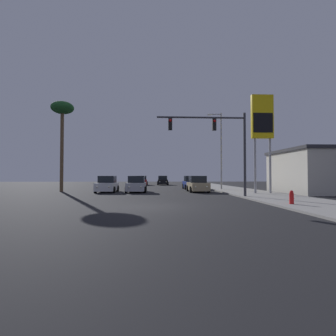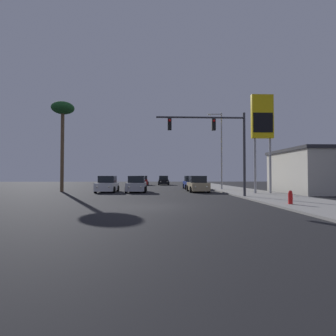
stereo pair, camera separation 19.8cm
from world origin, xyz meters
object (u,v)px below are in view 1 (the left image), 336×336
car_black (163,181)px  street_lamp (220,147)px  car_red (142,181)px  car_white (107,185)px  car_silver (137,185)px  traffic_light_mast (220,137)px  fire_hydrant (292,197)px  car_blue (191,183)px  gas_station_sign (262,122)px  car_tan (198,185)px  palm_tree_near (62,113)px

car_black → street_lamp: street_lamp is taller
car_red → car_white: bearing=80.7°
car_silver → traffic_light_mast: size_ratio=0.62×
street_lamp → fire_hydrant: 16.74m
car_blue → fire_hydrant: (3.03, -18.74, -0.27)m
gas_station_sign → fire_hydrant: size_ratio=11.84×
car_silver → car_red: 20.11m
car_tan → fire_hydrant: size_ratio=5.69×
car_black → street_lamp: bearing=110.1°
car_silver → car_red: same height
palm_tree_near → fire_hydrant: bearing=-38.9°
car_tan → street_lamp: 6.20m
car_black → fire_hydrant: (6.23, -33.92, -0.27)m
car_red → palm_tree_near: palm_tree_near is taller
car_black → car_white: (-6.37, -20.88, 0.00)m
car_black → car_red: same height
car_silver → car_tan: size_ratio=1.00×
car_red → palm_tree_near: (-7.65, -18.80, 7.68)m
street_lamp → traffic_light_mast: bearing=-104.3°
street_lamp → gas_station_sign: same height
car_silver → car_white: size_ratio=1.00×
car_red → gas_station_sign: bearing=114.9°
car_red → fire_hydrant: 34.51m
car_tan → car_red: bearing=-71.9°
car_blue → fire_hydrant: bearing=98.3°
car_red → street_lamp: 20.15m
car_silver → gas_station_sign: 13.67m
street_lamp → car_red: bearing=120.6°
palm_tree_near → car_red: bearing=67.9°
street_lamp → gas_station_sign: bearing=-73.2°
street_lamp → gas_station_sign: size_ratio=1.00×
traffic_light_mast → street_lamp: street_lamp is taller
car_red → fire_hydrant: (10.00, -33.02, -0.27)m
car_red → fire_hydrant: bearing=104.9°
car_blue → traffic_light_mast: bearing=90.9°
car_silver → gas_station_sign: size_ratio=0.48×
car_red → car_white: size_ratio=1.01×
car_silver → car_tan: bearing=-178.1°
gas_station_sign → palm_tree_near: bearing=165.3°
gas_station_sign → street_lamp: bearing=106.8°
car_silver → fire_hydrant: (9.57, -12.91, -0.27)m
car_red → traffic_light_mast: bearing=103.2°
gas_station_sign → palm_tree_near: size_ratio=0.93×
traffic_light_mast → car_tan: bearing=94.2°
car_red → car_black: bearing=-168.6°
car_black → car_white: same height
car_tan → gas_station_sign: (5.33, -4.02, 5.86)m
car_black → car_blue: bearing=102.7°
car_black → fire_hydrant: car_black is taller
car_blue → fire_hydrant: 18.99m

